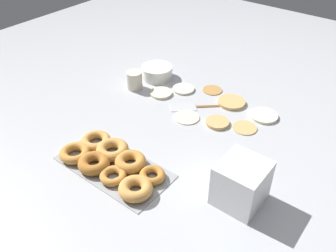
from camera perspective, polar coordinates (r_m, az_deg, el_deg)
The scene contains 14 objects.
ground_plane at distance 1.44m, azimuth 4.34°, elevation 0.74°, with size 3.00×3.00×0.00m, color #B2B5BA.
pancake_0 at distance 1.45m, azimuth 3.09°, elevation 1.50°, with size 0.10×0.10×0.01m, color beige.
pancake_1 at distance 1.51m, azimuth 15.12°, elevation 1.61°, with size 0.11×0.11×0.01m, color beige.
pancake_2 at distance 1.64m, azimuth 2.50°, elevation 5.95°, with size 0.10×0.10×0.01m, color beige.
pancake_3 at distance 1.42m, azimuth 12.20°, elevation -0.21°, with size 0.10×0.10×0.01m, color tan.
pancake_4 at distance 1.60m, azimuth -1.14°, elevation 5.30°, with size 0.10×0.10×0.01m, color beige.
pancake_5 at distance 1.43m, azimuth 7.93°, elevation 0.57°, with size 0.09×0.09×0.01m, color tan.
pancake_6 at distance 1.64m, azimuth 7.13°, elevation 5.80°, with size 0.09×0.09×0.01m, color #B27F42.
pancake_7 at distance 1.56m, azimuth 10.15°, elevation 3.78°, with size 0.12×0.12×0.01m, color tan.
donut_tray at distance 1.23m, azimuth -9.07°, elevation -5.72°, with size 0.40×0.20×0.04m.
batter_bowl at distance 1.72m, azimuth -1.79°, elevation 8.64°, with size 0.15×0.15×0.06m.
container_stack at distance 1.09m, azimuth 11.65°, elevation -8.98°, with size 0.14×0.14×0.14m.
paper_cup at distance 1.64m, azimuth -5.40°, elevation 7.32°, with size 0.07×0.07×0.08m.
spatula at distance 1.52m, azimuth 3.49°, elevation 3.08°, with size 0.20×0.19×0.01m.
Camera 1 is at (0.63, -0.98, 0.84)m, focal length 38.00 mm.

